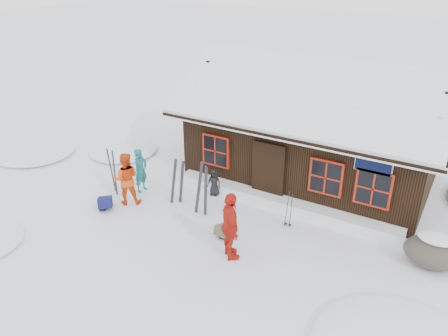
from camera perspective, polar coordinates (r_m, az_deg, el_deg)
The scene contains 15 objects.
ground at distance 13.25m, azimuth -2.54°, elevation -7.73°, with size 120.00×120.00×0.00m, color white.
mountain_hut at distance 15.97m, azimuth 11.82°, elevation 4.17°, with size 8.90×6.09×4.42m.
snow_drift at distance 14.25m, azimuth 7.52°, elevation -4.50°, with size 7.60×0.60×0.35m, color white.
snow_mounds at distance 13.98m, azimuth 7.41°, elevation -5.97°, with size 20.60×13.20×0.48m.
skier_teal at distance 15.11m, azimuth -10.82°, elevation -0.30°, with size 0.57×0.37×1.56m, color #156066.
skier_orange_left at distance 14.41m, azimuth -12.68°, elevation -1.36°, with size 0.86×0.67×1.78m, color #D7420F.
skier_orange_right at distance 11.49m, azimuth 0.84°, elevation -7.66°, with size 1.14×0.47×1.94m, color red.
skier_crouched at distance 14.72m, azimuth -1.29°, elevation -1.89°, with size 0.46×0.30×0.95m, color black.
boulder at distance 12.73m, azimuth 25.63°, elevation -9.83°, with size 1.45×1.09×0.84m.
ski_pair_left at distance 14.19m, azimuth -6.08°, elevation -1.87°, with size 0.53×0.24×1.62m.
ski_pair_mid at distance 15.24m, azimuth -14.29°, elevation -0.53°, with size 0.48×0.23×1.62m.
ski_pair_right at distance 13.39m, azimuth -2.86°, elevation -2.92°, with size 0.63×0.24×1.86m.
ski_poles at distance 13.10m, azimuth 8.47°, elevation -5.48°, with size 0.22×0.11×1.21m.
backpack_blue at distance 14.58m, azimuth -15.22°, elevation -4.60°, with size 0.44×0.58×0.31m, color #11134A.
backpack_olive at distance 12.75m, azimuth 0.05°, elevation -8.41°, with size 0.39×0.52×0.28m, color #474934.
Camera 1 is at (6.16, -9.18, 7.29)m, focal length 35.00 mm.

